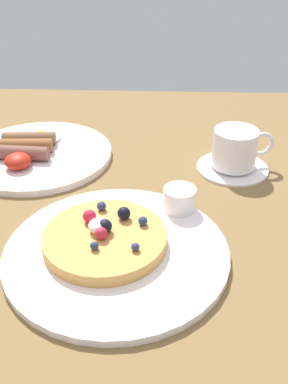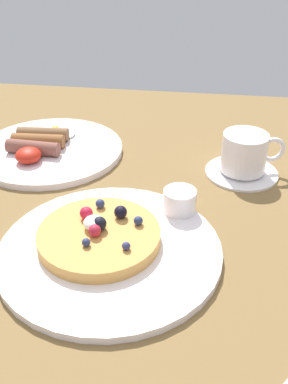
{
  "view_description": "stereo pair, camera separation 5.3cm",
  "coord_description": "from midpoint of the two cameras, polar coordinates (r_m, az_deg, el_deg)",
  "views": [
    {
      "loc": [
        6.44,
        -50.45,
        38.09
      ],
      "look_at": [
        4.19,
        2.96,
        4.0
      ],
      "focal_mm": 41.54,
      "sensor_mm": 36.0,
      "label": 1
    },
    {
      "loc": [
        11.72,
        -49.96,
        38.09
      ],
      "look_at": [
        4.19,
        2.96,
        4.0
      ],
      "focal_mm": 41.54,
      "sensor_mm": 36.0,
      "label": 2
    }
  ],
  "objects": [
    {
      "name": "breakfast_plate",
      "position": [
        0.83,
        -10.24,
        5.28
      ],
      "size": [
        26.78,
        26.78,
        1.16
      ],
      "primitive_type": "cylinder",
      "color": "white",
      "rests_on": "ground_plane"
    },
    {
      "name": "pancake_with_berries",
      "position": [
        0.58,
        -3.19,
        -5.62
      ],
      "size": [
        16.18,
        16.18,
        3.59
      ],
      "color": "gold",
      "rests_on": "pancake_plate"
    },
    {
      "name": "coffee_cup",
      "position": [
        0.76,
        14.84,
        4.99
      ],
      "size": [
        10.64,
        7.5,
        6.48
      ],
      "color": "white",
      "rests_on": "coffee_saucer"
    },
    {
      "name": "coffee_saucer",
      "position": [
        0.78,
        14.33,
        2.53
      ],
      "size": [
        12.31,
        12.31,
        0.83
      ],
      "primitive_type": "cylinder",
      "color": "white",
      "rests_on": "ground_plane"
    },
    {
      "name": "syrup_ramekin",
      "position": [
        0.64,
        6.98,
        -1.13
      ],
      "size": [
        4.77,
        4.77,
        3.34
      ],
      "color": "white",
      "rests_on": "pancake_plate"
    },
    {
      "name": "pancake_plate",
      "position": [
        0.58,
        -1.78,
        -7.55
      ],
      "size": [
        29.18,
        29.18,
        1.06
      ],
      "primitive_type": "cylinder",
      "color": "white",
      "rests_on": "ground_plane"
    },
    {
      "name": "fried_breakfast",
      "position": [
        0.83,
        -11.56,
        6.27
      ],
      "size": [
        10.25,
        16.6,
        2.68
      ],
      "color": "brown",
      "rests_on": "breakfast_plate"
    },
    {
      "name": "ground_plane",
      "position": [
        0.65,
        -1.71,
        -5.3
      ],
      "size": [
        161.06,
        111.76,
        3.0
      ],
      "primitive_type": "cube",
      "color": "brown"
    }
  ]
}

